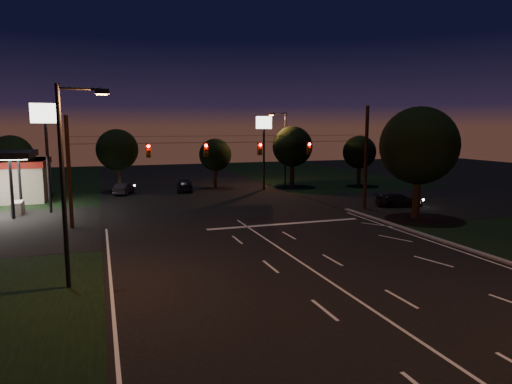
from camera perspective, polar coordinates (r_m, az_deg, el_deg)
name	(u,v)px	position (r m, az deg, el deg)	size (l,w,h in m)	color
ground	(319,275)	(22.91, 7.91, -10.19)	(140.00, 140.00, 0.00)	black
cross_street_right	(431,203)	(46.88, 21.01, -1.24)	(20.00, 16.00, 0.02)	black
edge_line_left	(118,369)	(15.15, -16.86, -20.42)	(0.14, 40.00, 0.01)	silver
center_line	(394,324)	(18.12, 16.83, -15.50)	(0.14, 40.00, 0.01)	silver
stop_bar	(285,224)	(34.22, 3.69, -3.99)	(12.00, 0.50, 0.01)	silver
utility_pole_right	(364,209)	(41.39, 13.38, -2.09)	(0.30, 0.30, 9.00)	black
utility_pole_left	(72,229)	(35.16, -21.99, -4.25)	(0.28, 0.28, 8.00)	black
signal_span	(233,149)	(35.77, -2.84, 5.43)	(24.00, 0.40, 1.56)	black
pole_sign_left_near	(46,130)	(41.56, -24.79, 7.11)	(2.20, 0.30, 9.10)	black
pole_sign_right	(264,135)	(52.53, 0.99, 7.08)	(1.80, 0.30, 8.40)	black
street_light_left	(69,172)	(21.48, -22.38, 2.38)	(2.20, 0.35, 9.00)	black
street_light_right_far	(283,143)	(55.59, 3.44, 6.09)	(2.20, 0.35, 9.00)	black
tree_right_near	(418,147)	(37.75, 19.57, 5.38)	(6.00, 6.00, 8.76)	black
tree_far_a	(12,158)	(50.21, -28.24, 3.82)	(4.20, 4.20, 6.42)	black
tree_far_b	(117,150)	(53.58, -16.93, 5.01)	(4.60, 4.60, 6.98)	black
tree_far_c	(215,155)	(54.14, -5.12, 4.60)	(3.80, 3.80, 5.86)	black
tree_far_d	(292,147)	(55.11, 4.54, 5.63)	(4.80, 4.80, 7.30)	black
tree_far_e	(359,153)	(57.06, 12.76, 4.83)	(4.00, 4.00, 6.18)	black
car_oncoming_a	(184,185)	(51.94, -8.93, 0.88)	(1.73, 4.30, 1.46)	black
car_oncoming_b	(124,189)	(51.00, -16.20, 0.41)	(1.33, 3.81, 1.25)	black
car_cross	(399,200)	(43.38, 17.44, -0.96)	(1.72, 4.22, 1.22)	black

